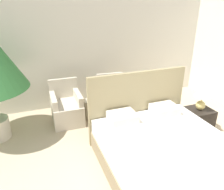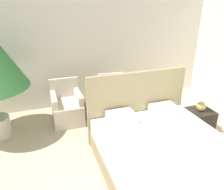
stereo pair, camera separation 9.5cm
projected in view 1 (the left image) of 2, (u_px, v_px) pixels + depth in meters
name	position (u px, v px, depth m)	size (l,w,h in m)	color
wall_back	(91.00, 43.00, 5.01)	(10.00, 0.06, 2.90)	silver
bed	(164.00, 151.00, 3.24)	(1.82, 2.02, 1.26)	#8C7A5B
armchair_near_window_left	(67.00, 109.00, 4.52)	(0.60, 0.71, 0.86)	beige
armchair_near_window_right	(113.00, 102.00, 4.85)	(0.65, 0.75, 0.86)	beige
nightstand	(198.00, 120.00, 4.23)	(0.49, 0.44, 0.45)	black
table_lamp	(202.00, 94.00, 4.01)	(0.31, 0.31, 0.48)	tan
side_table	(91.00, 109.00, 4.69)	(0.33, 0.33, 0.41)	#B7AD93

